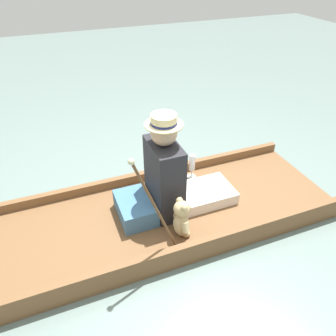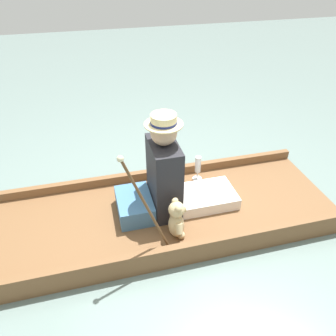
{
  "view_description": "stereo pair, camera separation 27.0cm",
  "coord_description": "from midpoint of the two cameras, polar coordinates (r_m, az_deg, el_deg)",
  "views": [
    {
      "loc": [
        2.04,
        -0.81,
        2.1
      ],
      "look_at": [
        -0.02,
        0.0,
        0.56
      ],
      "focal_mm": 35.0,
      "sensor_mm": 36.0,
      "label": 1
    },
    {
      "loc": [
        2.13,
        -0.55,
        2.1
      ],
      "look_at": [
        -0.02,
        0.0,
        0.56
      ],
      "focal_mm": 35.0,
      "sensor_mm": 36.0,
      "label": 2
    }
  ],
  "objects": [
    {
      "name": "ground_plane",
      "position": [
        3.04,
        2.63,
        -8.97
      ],
      "size": [
        16.0,
        16.0,
        0.0
      ],
      "primitive_type": "plane",
      "color": "slate"
    },
    {
      "name": "punt_boat",
      "position": [
        2.99,
        2.67,
        -8.05
      ],
      "size": [
        1.08,
        2.98,
        0.21
      ],
      "color": "brown",
      "rests_on": "ground_plane"
    },
    {
      "name": "seat_cushion",
      "position": [
        2.87,
        -3.15,
        -6.62
      ],
      "size": [
        0.42,
        0.29,
        0.17
      ],
      "color": "teal",
      "rests_on": "punt_boat"
    },
    {
      "name": "seated_person",
      "position": [
        2.78,
        3.86,
        -1.61
      ],
      "size": [
        0.42,
        0.8,
        0.93
      ],
      "rotation": [
        0.0,
        0.0,
        0.2
      ],
      "color": "white",
      "rests_on": "punt_boat"
    },
    {
      "name": "teddy_bear",
      "position": [
        2.63,
        4.51,
        -9.13
      ],
      "size": [
        0.25,
        0.15,
        0.36
      ],
      "color": "tan",
      "rests_on": "punt_boat"
    },
    {
      "name": "wine_glass",
      "position": [
        3.25,
        7.61,
        0.31
      ],
      "size": [
        0.1,
        0.1,
        0.26
      ],
      "color": "silver",
      "rests_on": "punt_boat"
    },
    {
      "name": "walking_cane",
      "position": [
        2.23,
        -0.83,
        -5.89
      ],
      "size": [
        0.04,
        0.35,
        0.92
      ],
      "color": "brown",
      "rests_on": "punt_boat"
    }
  ]
}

